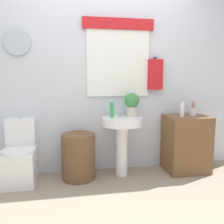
# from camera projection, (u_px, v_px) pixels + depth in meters

# --- Properties ---
(ground_plane) EXTENTS (8.00, 8.00, 0.00)m
(ground_plane) POSITION_uv_depth(u_px,v_px,m) (119.00, 212.00, 2.27)
(ground_plane) COLOR gray
(back_wall) EXTENTS (4.40, 0.18, 2.60)m
(back_wall) POSITION_uv_depth(u_px,v_px,m) (102.00, 73.00, 3.21)
(back_wall) COLOR silver
(back_wall) RESTS_ON ground_plane
(toilet) EXTENTS (0.38, 0.51, 0.77)m
(toilet) POSITION_uv_depth(u_px,v_px,m) (20.00, 158.00, 2.91)
(toilet) COLOR white
(toilet) RESTS_ON ground_plane
(laundry_hamper) EXTENTS (0.41, 0.41, 0.56)m
(laundry_hamper) POSITION_uv_depth(u_px,v_px,m) (78.00, 156.00, 3.00)
(laundry_hamper) COLOR brown
(laundry_hamper) RESTS_ON ground_plane
(pedestal_sink) EXTENTS (0.51, 0.51, 0.75)m
(pedestal_sink) POSITION_uv_depth(u_px,v_px,m) (122.00, 132.00, 3.06)
(pedestal_sink) COLOR white
(pedestal_sink) RESTS_ON ground_plane
(faucet) EXTENTS (0.03, 0.03, 0.10)m
(faucet) POSITION_uv_depth(u_px,v_px,m) (120.00, 112.00, 3.14)
(faucet) COLOR silver
(faucet) RESTS_ON pedestal_sink
(wooden_cabinet) EXTENTS (0.54, 0.44, 0.74)m
(wooden_cabinet) POSITION_uv_depth(u_px,v_px,m) (186.00, 144.00, 3.24)
(wooden_cabinet) COLOR brown
(wooden_cabinet) RESTS_ON ground_plane
(soap_bottle) EXTENTS (0.05, 0.05, 0.19)m
(soap_bottle) POSITION_uv_depth(u_px,v_px,m) (112.00, 110.00, 3.05)
(soap_bottle) COLOR green
(soap_bottle) RESTS_ON pedestal_sink
(potted_plant) EXTENTS (0.20, 0.20, 0.30)m
(potted_plant) POSITION_uv_depth(u_px,v_px,m) (132.00, 103.00, 3.09)
(potted_plant) COLOR beige
(potted_plant) RESTS_ON pedestal_sink
(lotion_bottle) EXTENTS (0.05, 0.05, 0.20)m
(lotion_bottle) POSITION_uv_depth(u_px,v_px,m) (182.00, 109.00, 3.12)
(lotion_bottle) COLOR white
(lotion_bottle) RESTS_ON wooden_cabinet
(toothbrush_cup) EXTENTS (0.08, 0.08, 0.19)m
(toothbrush_cup) POSITION_uv_depth(u_px,v_px,m) (193.00, 112.00, 3.22)
(toothbrush_cup) COLOR silver
(toothbrush_cup) RESTS_ON wooden_cabinet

